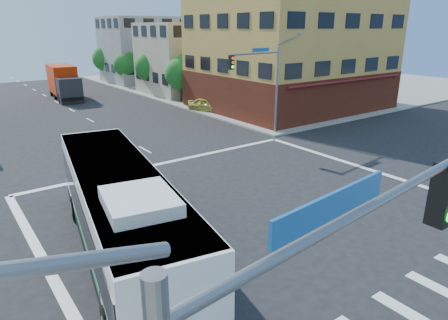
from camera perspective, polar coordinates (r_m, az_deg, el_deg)
ground at (r=19.33m, az=5.72°, el=-7.66°), size 120.00×120.00×0.00m
sidewalk_ne at (r=67.38m, az=8.30°, el=11.12°), size 50.00×50.00×0.15m
corner_building_ne at (r=44.63m, az=9.55°, el=14.90°), size 18.10×15.44×14.00m
building_east_near at (r=55.04m, az=-4.74°, el=14.28°), size 12.06×10.06×9.00m
building_east_far at (r=67.32m, az=-11.24°, el=15.18°), size 12.06×10.06×10.00m
signal_mast_ne at (r=31.53m, az=5.55°, el=12.01°), size 7.91×1.13×8.07m
street_tree_a at (r=47.35m, az=-6.13°, el=12.44°), size 3.60×3.60×5.53m
street_tree_b at (r=54.37m, az=-10.51°, el=13.19°), size 3.80×3.80×5.79m
street_tree_c at (r=61.67m, az=-13.86°, el=13.29°), size 3.40×3.40×5.29m
street_tree_d at (r=69.07m, az=-16.54°, el=13.93°), size 4.00×4.00×6.03m
transit_bus at (r=15.49m, az=-14.52°, el=-7.28°), size 5.16×13.50×3.91m
box_truck at (r=53.68m, az=-21.88°, el=10.19°), size 3.39×9.11×4.01m
parked_car at (r=42.22m, az=-2.39°, el=7.88°), size 3.08×4.61×1.46m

